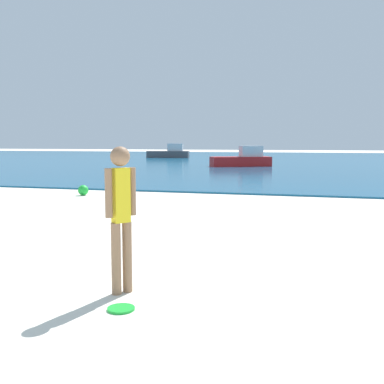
# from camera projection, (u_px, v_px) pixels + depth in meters

# --- Properties ---
(water) EXTENTS (160.00, 60.00, 0.06)m
(water) POSITION_uv_depth(u_px,v_px,m) (301.00, 160.00, 43.49)
(water) COLOR #14567F
(water) RESTS_ON ground
(person_standing) EXTENTS (0.25, 0.32, 1.62)m
(person_standing) POSITION_uv_depth(u_px,v_px,m) (121.00, 211.00, 5.12)
(person_standing) COLOR #936B4C
(person_standing) RESTS_ON ground
(frisbee) EXTENTS (0.27, 0.27, 0.03)m
(frisbee) POSITION_uv_depth(u_px,v_px,m) (121.00, 309.00, 4.68)
(frisbee) COLOR green
(frisbee) RESTS_ON ground
(boat_near) EXTENTS (4.11, 2.96, 1.35)m
(boat_near) POSITION_uv_depth(u_px,v_px,m) (243.00, 159.00, 31.28)
(boat_near) COLOR red
(boat_near) RESTS_ON water
(boat_far) EXTENTS (4.45, 2.10, 1.45)m
(boat_far) POSITION_uv_depth(u_px,v_px,m) (170.00, 153.00, 48.33)
(boat_far) COLOR #4C4C51
(boat_far) RESTS_ON water
(beach_ball) EXTENTS (0.33, 0.33, 0.33)m
(beach_ball) POSITION_uv_depth(u_px,v_px,m) (83.00, 190.00, 14.72)
(beach_ball) COLOR green
(beach_ball) RESTS_ON ground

